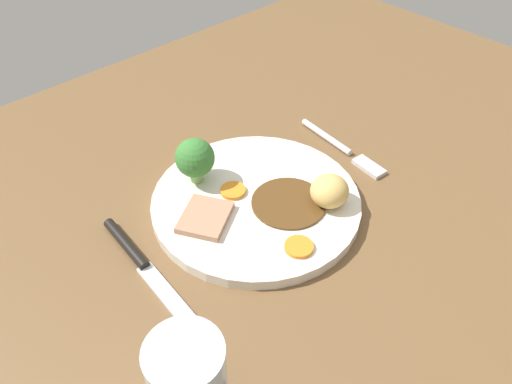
{
  "coord_description": "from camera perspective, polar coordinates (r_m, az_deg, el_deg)",
  "views": [
    {
      "loc": [
        33.57,
        33.7,
        46.38
      ],
      "look_at": [
        3.33,
        1.31,
        6.0
      ],
      "focal_mm": 35.41,
      "sensor_mm": 36.0,
      "label": 1
    }
  ],
  "objects": [
    {
      "name": "broccoli_floret",
      "position": [
        0.61,
        -6.92,
        3.78
      ],
      "size": [
        4.85,
        4.85,
        5.92
      ],
      "color": "#8CB766",
      "rests_on": "dinner_plate"
    },
    {
      "name": "fork",
      "position": [
        0.71,
        9.81,
        4.86
      ],
      "size": [
        2.96,
        15.32,
        0.9
      ],
      "rotation": [
        0.0,
        0.0,
        1.47
      ],
      "color": "silver",
      "rests_on": "dining_table"
    },
    {
      "name": "dining_table",
      "position": [
        0.65,
        1.36,
        -0.82
      ],
      "size": [
        120.0,
        84.0,
        3.6
      ],
      "primitive_type": "cube",
      "color": "brown",
      "rests_on": "ground"
    },
    {
      "name": "meat_slice_main",
      "position": [
        0.58,
        -5.93,
        -2.74
      ],
      "size": [
        7.82,
        7.51,
        0.8
      ],
      "primitive_type": "cube",
      "rotation": [
        0.0,
        0.0,
        3.68
      ],
      "color": "tan",
      "rests_on": "dinner_plate"
    },
    {
      "name": "knife",
      "position": [
        0.56,
        -12.86,
        -7.76
      ],
      "size": [
        2.69,
        18.56,
        1.2
      ],
      "rotation": [
        0.0,
        0.0,
        1.5
      ],
      "color": "black",
      "rests_on": "dining_table"
    },
    {
      "name": "roast_potato_left",
      "position": [
        0.59,
        8.3,
        0.12
      ],
      "size": [
        5.71,
        5.65,
        3.78
      ],
      "primitive_type": "ellipsoid",
      "rotation": [
        0.0,
        0.0,
        3.43
      ],
      "color": "#D8B260",
      "rests_on": "dinner_plate"
    },
    {
      "name": "carrot_coin_front",
      "position": [
        0.61,
        -2.62,
        0.16
      ],
      "size": [
        3.09,
        3.09,
        0.48
      ],
      "primitive_type": "cylinder",
      "color": "orange",
      "rests_on": "dinner_plate"
    },
    {
      "name": "carrot_coin_back",
      "position": [
        0.55,
        4.86,
        -6.19
      ],
      "size": [
        3.19,
        3.19,
        0.45
      ],
      "primitive_type": "cylinder",
      "color": "orange",
      "rests_on": "dinner_plate"
    },
    {
      "name": "gravy_pool",
      "position": [
        0.6,
        3.7,
        -1.23
      ],
      "size": [
        8.87,
        8.87,
        0.3
      ],
      "primitive_type": "cylinder",
      "color": "#563819",
      "rests_on": "dinner_plate"
    },
    {
      "name": "dinner_plate",
      "position": [
        0.61,
        -0.0,
        -1.18
      ],
      "size": [
        25.19,
        25.19,
        1.4
      ],
      "primitive_type": "cylinder",
      "color": "silver",
      "rests_on": "dining_table"
    }
  ]
}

